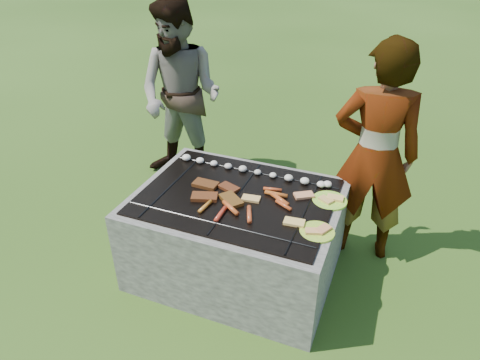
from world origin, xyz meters
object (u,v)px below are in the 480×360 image
Objects in this scene: fire_pit at (237,236)px; plate_far at (330,200)px; plate_near at (317,232)px; cook at (375,156)px; bystander at (181,96)px.

plate_far is (0.56, 0.17, 0.33)m from fire_pit.
plate_far is 1.18× the size of plate_near.
plate_far is at bearing 53.32° from cook.
plate_near is 0.14× the size of bystander.
plate_near is 0.76m from cook.
plate_far is at bearing 89.91° from plate_near.
plate_far reaches higher than plate_near.
bystander is at bearing 132.95° from fire_pit.
plate_near is at bearing -90.09° from plate_far.
bystander reaches higher than plate_far.
bystander reaches higher than fire_pit.
cook reaches higher than plate_far.
cook is at bearing 35.33° from fire_pit.
cook is (0.20, 0.72, 0.17)m from plate_near.
plate_far is 0.34m from plate_near.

